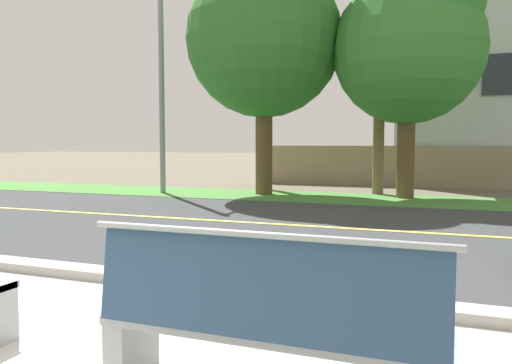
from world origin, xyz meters
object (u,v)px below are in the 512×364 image
object	(u,v)px
streetlamp	(165,51)
shade_tree_far_left	(268,27)
bench_right	(266,327)
shade_tree_left	(413,37)

from	to	relation	value
streetlamp	shade_tree_far_left	world-z (taller)	streetlamp
streetlamp	shade_tree_far_left	bearing A→B (deg)	7.30
shade_tree_far_left	streetlamp	bearing A→B (deg)	-172.70
bench_right	shade_tree_far_left	size ratio (longest dim) A/B	0.27
streetlamp	shade_tree_far_left	xyz separation A→B (m)	(3.09, 0.40, 0.54)
streetlamp	shade_tree_left	world-z (taller)	streetlamp
bench_right	shade_tree_left	bearing A→B (deg)	89.83
streetlamp	shade_tree_left	xyz separation A→B (m)	(6.97, 0.78, 0.05)
bench_right	streetlamp	world-z (taller)	streetlamp
shade_tree_far_left	shade_tree_left	distance (m)	3.93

